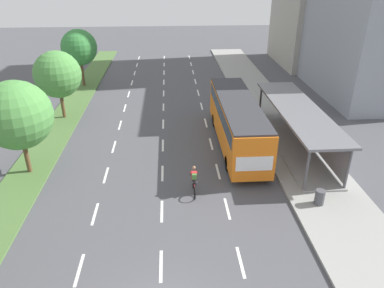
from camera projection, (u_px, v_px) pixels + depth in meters
The scene contains 13 objects.
median_strip at pixel (64, 120), 30.15m from camera, with size 2.60×52.00×0.12m, color #4C7038.
sidewalk_right at pixel (270, 114), 31.17m from camera, with size 4.50×52.00×0.15m, color gray.
lane_divider_left at pixel (120, 125), 29.28m from camera, with size 0.14×48.36×0.01m.
lane_divider_center at pixel (163, 124), 29.48m from camera, with size 0.14×48.36×0.01m.
lane_divider_right at pixel (206, 123), 29.69m from camera, with size 0.14×48.36×0.01m.
bus_shelter at pixel (300, 124), 24.82m from camera, with size 2.90×11.90×2.86m.
bus at pixel (237, 119), 25.16m from camera, with size 2.54×11.29×3.37m.
cyclist at pixel (194, 181), 20.30m from camera, with size 0.46×1.82×1.71m.
median_tree_second at pixel (17, 115), 20.89m from camera, with size 4.06×4.06×5.80m.
median_tree_third at pixel (57, 75), 28.86m from camera, with size 3.75×3.75×5.56m.
median_tree_fourth at pixel (79, 47), 36.64m from camera, with size 3.61×3.61×5.79m.
trash_bin at pixel (320, 197), 19.28m from camera, with size 0.52×0.52×0.85m, color #4C4C51.
building_near_right at pixel (368, 22), 34.35m from camera, with size 8.36×15.44×13.54m, color #8E939E.
Camera 1 is at (0.59, -8.50, 11.78)m, focal length 33.77 mm.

